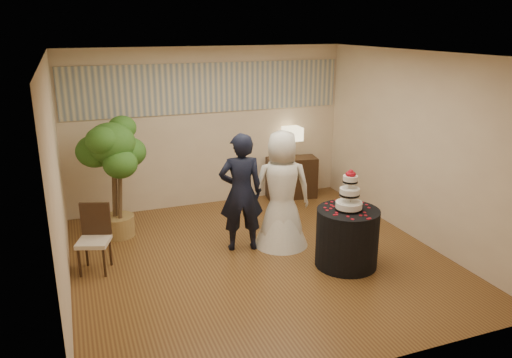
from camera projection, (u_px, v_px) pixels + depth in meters
name	position (u px, v px, depth m)	size (l,w,h in m)	color
floor	(259.00, 259.00, 7.00)	(5.00, 5.00, 0.00)	brown
ceiling	(260.00, 54.00, 6.17)	(5.00, 5.00, 0.00)	white
wall_back	(209.00, 128.00, 8.81)	(5.00, 0.06, 2.80)	beige
wall_front	(363.00, 234.00, 4.35)	(5.00, 0.06, 2.80)	beige
wall_left	(57.00, 183.00, 5.74)	(0.06, 5.00, 2.80)	beige
wall_right	(416.00, 147.00, 7.43)	(0.06, 5.00, 2.80)	beige
mural_border	(208.00, 88.00, 8.59)	(4.90, 0.02, 0.85)	#A8A89B
groom	(241.00, 192.00, 7.08)	(0.63, 0.41, 1.73)	black
bride	(282.00, 189.00, 7.22)	(0.85, 0.80, 1.73)	white
cake_table	(347.00, 238.00, 6.72)	(0.84, 0.84, 0.80)	black
wedding_cake	(350.00, 190.00, 6.52)	(0.36, 0.36, 0.56)	white
console	(291.00, 178.00, 9.40)	(0.92, 0.41, 0.77)	black
table_lamp	(292.00, 143.00, 9.20)	(0.31, 0.31, 0.58)	beige
ficus_tree	(114.00, 178.00, 7.50)	(0.90, 0.90, 1.88)	#336720
side_chair	(93.00, 240.00, 6.53)	(0.41, 0.43, 0.90)	black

